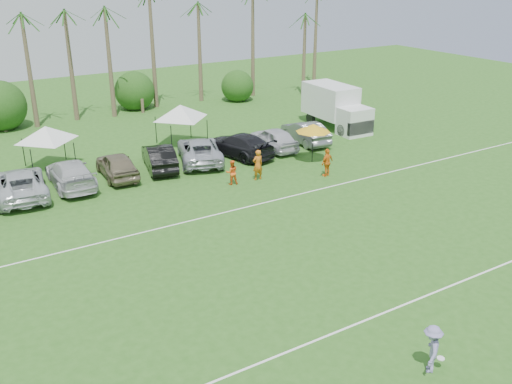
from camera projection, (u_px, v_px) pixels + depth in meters
ground at (377, 359)px, 20.13m from camera, size 120.00×120.00×0.00m
field_lines at (258, 264)px, 26.44m from camera, size 80.00×12.10×0.01m
palm_tree_4 at (17, 37)px, 45.37m from camera, size 2.40×2.40×8.90m
palm_tree_5 at (67, 23)px, 46.99m from camera, size 2.40×2.40×9.90m
palm_tree_6 at (113, 10)px, 48.61m from camera, size 2.40×2.40×10.90m
palm_tree_8 at (207, 25)px, 53.64m from camera, size 2.40×2.40×8.90m
palm_tree_9 at (253, 13)px, 55.74m from camera, size 2.40×2.40×9.90m
palm_tree_10 at (295, 2)px, 57.85m from camera, size 2.40×2.40×10.90m
bush_tree_1 at (0, 108)px, 47.32m from camera, size 4.00×4.00×4.00m
bush_tree_2 at (138, 92)px, 53.15m from camera, size 4.00×4.00×4.00m
bush_tree_3 at (231, 81)px, 58.02m from camera, size 4.00×4.00×4.00m
sideline_player_a at (258, 165)px, 36.38m from camera, size 0.74×0.50×2.01m
sideline_player_b at (232, 172)px, 35.70m from camera, size 0.91×0.79×1.59m
sideline_player_c at (327, 162)px, 37.03m from camera, size 1.17×0.74×1.86m
box_truck at (336, 106)px, 47.63m from camera, size 2.84×6.87×3.50m
canopy_tent_left at (45, 126)px, 37.67m from camera, size 4.25×4.25×3.44m
canopy_tent_right at (180, 105)px, 42.54m from camera, size 4.51×4.51×3.65m
market_umbrella at (313, 128)px, 39.18m from camera, size 2.44×2.44×2.71m
frisbee_player at (432, 349)px, 19.26m from camera, size 1.29×1.26×1.78m
parked_car_2 at (21, 184)px, 33.76m from camera, size 3.37×6.25×1.67m
parked_car_3 at (71, 174)px, 35.37m from camera, size 2.56×5.83×1.67m
parked_car_4 at (117, 165)px, 36.85m from camera, size 2.28×5.01×1.67m
parked_car_5 at (159, 157)px, 38.39m from camera, size 2.85×5.32×1.67m
parked_car_6 at (200, 150)px, 39.78m from camera, size 4.61×6.57×1.67m
parked_car_7 at (239, 145)px, 40.92m from camera, size 3.50×6.10×1.67m
parked_car_8 at (274, 139)px, 42.40m from camera, size 2.23×4.99×1.67m
parked_car_9 at (305, 132)px, 43.92m from camera, size 2.27×5.21×1.67m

